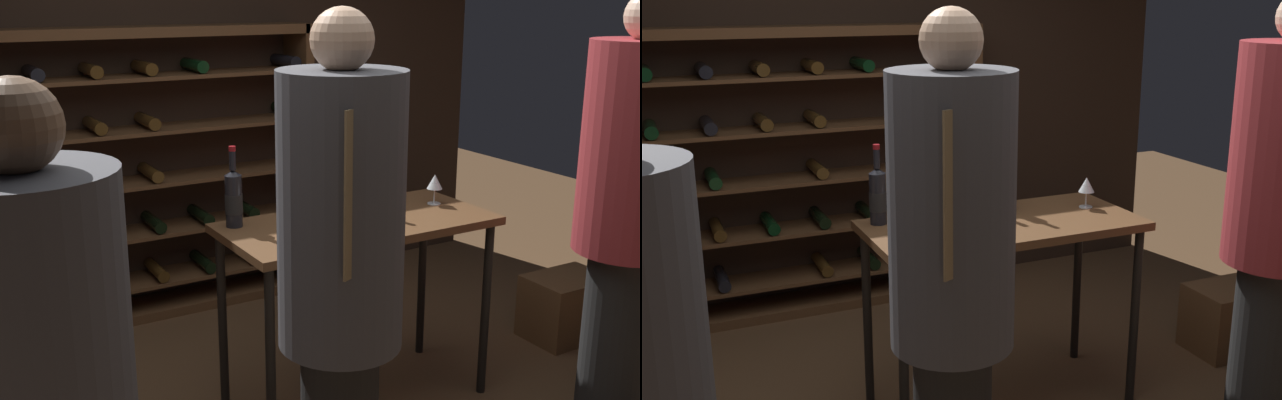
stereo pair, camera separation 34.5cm
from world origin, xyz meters
TOP-DOWN VIEW (x-y plane):
  - back_wall at (0.00, 2.10)m, footprint 5.05×0.10m
  - wine_rack at (-0.40, 1.89)m, footprint 2.79×0.32m
  - tasting_table at (0.44, 0.32)m, footprint 1.31×0.62m
  - person_guest_blue_shirt at (-0.21, -0.58)m, footprint 0.42×0.42m
  - person_guest_khaki at (1.38, -0.46)m, footprint 0.47×0.47m
  - wine_crate at (1.92, 0.31)m, footprint 0.48×0.34m
  - wine_bottle_amber_reserve at (0.55, 0.48)m, footprint 0.08×0.08m
  - wine_bottle_gold_foil at (0.43, 0.57)m, footprint 0.09×0.09m
  - wine_bottle_black_capsule at (-0.11, 0.52)m, footprint 0.08×0.08m
  - wine_glass_stemmed_right at (0.16, 0.31)m, footprint 0.07×0.07m
  - wine_glass_stemmed_center at (0.94, 0.36)m, footprint 0.08×0.08m

SIDE VIEW (x-z plane):
  - wine_crate at x=1.92m, z-range 0.00..0.38m
  - tasting_table at x=0.44m, z-range 0.37..1.32m
  - wine_rack at x=-0.40m, z-range -0.01..1.80m
  - wine_glass_stemmed_right at x=0.16m, z-range 0.98..1.13m
  - wine_glass_stemmed_center at x=0.94m, z-range 0.99..1.14m
  - wine_bottle_gold_foil at x=0.43m, z-range 0.90..1.26m
  - wine_bottle_black_capsule at x=-0.11m, z-range 0.90..1.28m
  - person_guest_blue_shirt at x=-0.21m, z-range 0.11..2.07m
  - wine_bottle_amber_reserve at x=0.55m, z-range 0.91..1.28m
  - person_guest_khaki at x=1.38m, z-range 0.11..2.12m
  - back_wall at x=0.00m, z-range 0.00..2.74m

